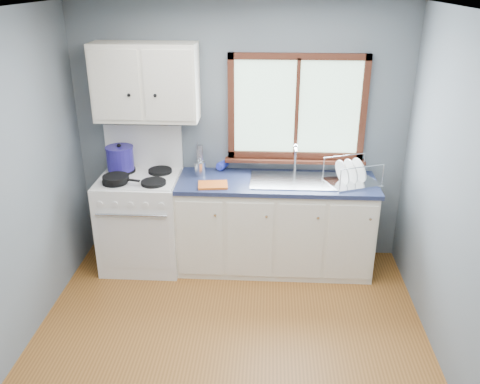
# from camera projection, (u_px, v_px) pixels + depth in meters

# --- Properties ---
(floor) EXTENTS (3.20, 3.60, 0.02)m
(floor) POSITION_uv_depth(u_px,v_px,m) (226.00, 370.00, 3.78)
(floor) COLOR #935A24
(floor) RESTS_ON ground
(ceiling) EXTENTS (3.20, 3.60, 0.02)m
(ceiling) POSITION_uv_depth(u_px,v_px,m) (221.00, 13.00, 2.79)
(ceiling) COLOR white
(ceiling) RESTS_ON wall_back
(wall_back) EXTENTS (3.20, 0.02, 2.50)m
(wall_back) POSITION_uv_depth(u_px,v_px,m) (240.00, 136.00, 4.94)
(wall_back) COLOR slate
(wall_back) RESTS_ON ground
(wall_right) EXTENTS (0.02, 3.60, 2.50)m
(wall_right) POSITION_uv_depth(u_px,v_px,m) (478.00, 225.00, 3.20)
(wall_right) COLOR slate
(wall_right) RESTS_ON ground
(gas_range) EXTENTS (0.76, 0.69, 1.36)m
(gas_range) POSITION_uv_depth(u_px,v_px,m) (142.00, 219.00, 4.99)
(gas_range) COLOR white
(gas_range) RESTS_ON floor
(base_cabinets) EXTENTS (1.85, 0.60, 0.88)m
(base_cabinets) POSITION_uv_depth(u_px,v_px,m) (275.00, 229.00, 4.97)
(base_cabinets) COLOR white
(base_cabinets) RESTS_ON floor
(countertop) EXTENTS (1.89, 0.64, 0.04)m
(countertop) POSITION_uv_depth(u_px,v_px,m) (276.00, 183.00, 4.77)
(countertop) COLOR #1A2242
(countertop) RESTS_ON base_cabinets
(sink) EXTENTS (0.84, 0.46, 0.44)m
(sink) POSITION_uv_depth(u_px,v_px,m) (295.00, 187.00, 4.78)
(sink) COLOR silver
(sink) RESTS_ON countertop
(window) EXTENTS (1.36, 0.10, 1.03)m
(window) POSITION_uv_depth(u_px,v_px,m) (297.00, 115.00, 4.79)
(window) COLOR #9EC6A8
(window) RESTS_ON wall_back
(upper_cabinets) EXTENTS (0.95, 0.35, 0.70)m
(upper_cabinets) POSITION_uv_depth(u_px,v_px,m) (146.00, 82.00, 4.60)
(upper_cabinets) COLOR white
(upper_cabinets) RESTS_ON wall_back
(skillet) EXTENTS (0.38, 0.29, 0.05)m
(skillet) POSITION_uv_depth(u_px,v_px,m) (116.00, 178.00, 4.64)
(skillet) COLOR black
(skillet) RESTS_ON gas_range
(stockpot) EXTENTS (0.29, 0.29, 0.26)m
(stockpot) POSITION_uv_depth(u_px,v_px,m) (120.00, 158.00, 4.88)
(stockpot) COLOR navy
(stockpot) RESTS_ON gas_range
(utensil_crock) EXTENTS (0.11, 0.11, 0.34)m
(utensil_crock) POSITION_uv_depth(u_px,v_px,m) (200.00, 168.00, 4.86)
(utensil_crock) COLOR silver
(utensil_crock) RESTS_ON countertop
(thermos) EXTENTS (0.08, 0.08, 0.28)m
(thermos) POSITION_uv_depth(u_px,v_px,m) (200.00, 159.00, 4.90)
(thermos) COLOR silver
(thermos) RESTS_ON countertop
(soap_bottle) EXTENTS (0.12, 0.12, 0.23)m
(soap_bottle) POSITION_uv_depth(u_px,v_px,m) (219.00, 161.00, 4.94)
(soap_bottle) COLOR blue
(soap_bottle) RESTS_ON countertop
(dish_towel) EXTENTS (0.29, 0.22, 0.02)m
(dish_towel) POSITION_uv_depth(u_px,v_px,m) (213.00, 185.00, 4.64)
(dish_towel) COLOR #D65E1D
(dish_towel) RESTS_ON countertop
(dish_rack) EXTENTS (0.55, 0.49, 0.24)m
(dish_rack) POSITION_uv_depth(u_px,v_px,m) (351.00, 177.00, 4.68)
(dish_rack) COLOR silver
(dish_rack) RESTS_ON countertop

